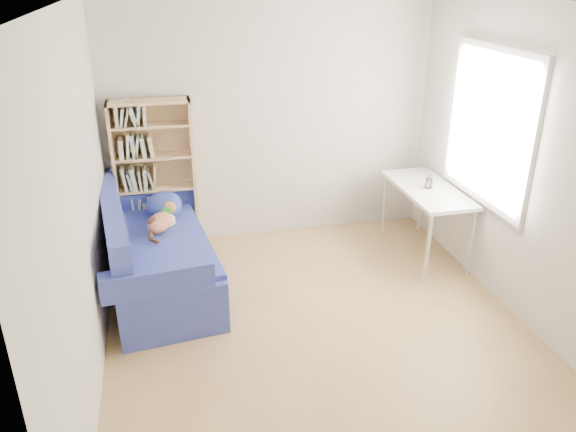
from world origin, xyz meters
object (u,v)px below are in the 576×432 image
object	(u,v)px
desk	(427,194)
bookshelf	(156,183)
sofa	(154,254)
pen_cup	(429,182)

from	to	relation	value
desk	bookshelf	bearing A→B (deg)	164.52
sofa	desk	xyz separation A→B (m)	(2.78, 0.07, 0.33)
bookshelf	sofa	bearing A→B (deg)	-95.17
bookshelf	pen_cup	size ratio (longest dim) A/B	10.30
bookshelf	desk	world-z (taller)	bookshelf
bookshelf	desk	xyz separation A→B (m)	(2.71, -0.75, -0.08)
desk	pen_cup	distance (m)	0.13
bookshelf	pen_cup	xyz separation A→B (m)	(2.71, -0.76, 0.06)
bookshelf	pen_cup	distance (m)	2.81
sofa	desk	bearing A→B (deg)	-5.34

